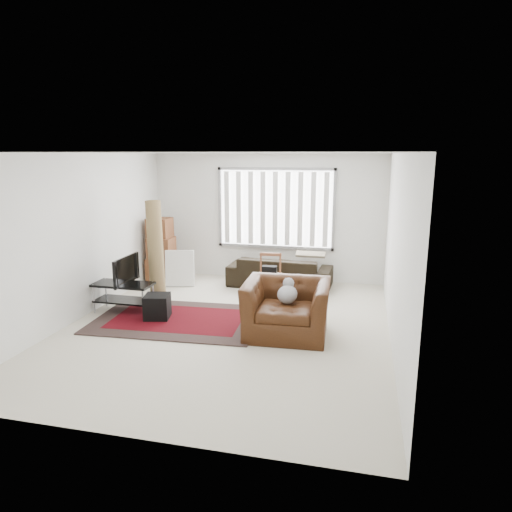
{
  "coord_description": "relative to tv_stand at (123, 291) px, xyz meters",
  "views": [
    {
      "loc": [
        2.01,
        -6.54,
        2.69
      ],
      "look_at": [
        0.34,
        0.55,
        1.05
      ],
      "focal_mm": 32.0,
      "sensor_mm": 36.0,
      "label": 1
    }
  ],
  "objects": [
    {
      "name": "rolled_rug",
      "position": [
        0.34,
        0.62,
        0.57
      ],
      "size": [
        0.56,
        0.7,
        1.89
      ],
      "primitive_type": "cylinder",
      "rotation": [
        -0.2,
        0.0,
        0.51
      ],
      "color": "olive",
      "rests_on": "ground"
    },
    {
      "name": "white_flatpack",
      "position": [
        0.34,
        1.7,
        0.01
      ],
      "size": [
        0.61,
        0.32,
        0.75
      ],
      "primitive_type": "cube",
      "rotation": [
        -0.12,
        0.0,
        0.26
      ],
      "color": "silver",
      "rests_on": "ground"
    },
    {
      "name": "side_chair",
      "position": [
        2.29,
        1.39,
        0.09
      ],
      "size": [
        0.48,
        0.48,
        0.83
      ],
      "rotation": [
        0.0,
        0.0,
        0.09
      ],
      "color": "#9D7F67",
      "rests_on": "ground"
    },
    {
      "name": "room",
      "position": [
        1.98,
        0.23,
        1.39
      ],
      "size": [
        6.0,
        6.02,
        2.71
      ],
      "color": "beige",
      "rests_on": "ground"
    },
    {
      "name": "moving_boxes",
      "position": [
        -0.19,
        1.97,
        0.27
      ],
      "size": [
        0.56,
        0.52,
        1.36
      ],
      "color": "brown",
      "rests_on": "ground"
    },
    {
      "name": "subwoofer",
      "position": [
        0.73,
        -0.21,
        -0.15
      ],
      "size": [
        0.47,
        0.47,
        0.4
      ],
      "primitive_type": "cube",
      "rotation": [
        0.0,
        0.0,
        0.22
      ],
      "color": "black",
      "rests_on": "persian_rug"
    },
    {
      "name": "tv_stand",
      "position": [
        0.0,
        0.0,
        0.0
      ],
      "size": [
        1.02,
        0.46,
        0.51
      ],
      "color": "black",
      "rests_on": "ground"
    },
    {
      "name": "tv",
      "position": [
        0.0,
        -0.0,
        0.38
      ],
      "size": [
        0.11,
        0.83,
        0.48
      ],
      "primitive_type": "imported",
      "rotation": [
        0.0,
        0.0,
        1.57
      ],
      "color": "black",
      "rests_on": "tv_stand"
    },
    {
      "name": "armchair",
      "position": [
        2.92,
        -0.36,
        0.1
      ],
      "size": [
        1.31,
        1.16,
        0.94
      ],
      "rotation": [
        0.0,
        0.0,
        0.04
      ],
      "color": "#3A1C0B",
      "rests_on": "ground"
    },
    {
      "name": "sofa",
      "position": [
        2.35,
        2.17,
        0.04
      ],
      "size": [
        2.15,
        1.0,
        0.81
      ],
      "primitive_type": "imported",
      "rotation": [
        0.0,
        0.0,
        3.1
      ],
      "color": "black",
      "rests_on": "ground"
    },
    {
      "name": "persian_rug",
      "position": [
        1.07,
        -0.18,
        -0.36
      ],
      "size": [
        2.78,
        1.94,
        0.02
      ],
      "color": "black",
      "rests_on": "ground"
    }
  ]
}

